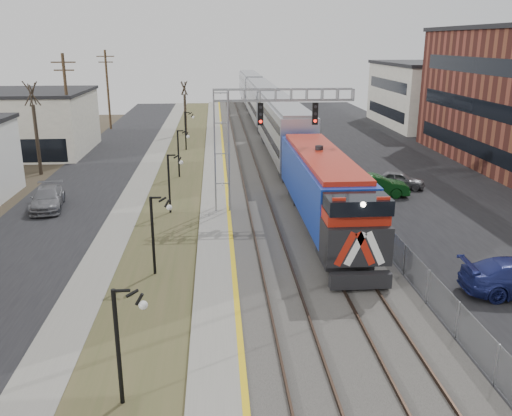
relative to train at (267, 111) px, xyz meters
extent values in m
cube|color=black|center=(-17.00, -24.52, -2.90)|extent=(7.00, 120.00, 0.04)
cube|color=gray|center=(-12.50, -24.52, -2.88)|extent=(2.00, 120.00, 0.08)
cube|color=#434826|center=(-9.50, -24.52, -2.89)|extent=(4.00, 120.00, 0.06)
cube|color=gray|center=(-6.50, -24.52, -2.80)|extent=(2.00, 120.00, 0.24)
cube|color=#595651|center=(-1.50, -24.52, -2.82)|extent=(8.00, 120.00, 0.20)
cube|color=black|center=(10.50, -24.52, -2.90)|extent=(16.00, 120.00, 0.04)
cube|color=gold|center=(-5.62, -24.52, -2.67)|extent=(0.24, 120.00, 0.01)
cube|color=#2D2119|center=(-4.25, -24.52, -2.64)|extent=(0.08, 120.00, 0.15)
cube|color=#2D2119|center=(-2.75, -24.52, -2.64)|extent=(0.08, 120.00, 0.15)
cube|color=#2D2119|center=(-0.75, -24.52, -2.64)|extent=(0.08, 120.00, 0.15)
cube|color=#2D2119|center=(0.75, -24.52, -2.64)|extent=(0.08, 120.00, 0.15)
cube|color=navy|center=(0.00, -35.72, -0.44)|extent=(3.00, 17.00, 4.25)
cube|color=black|center=(0.00, -44.42, -2.22)|extent=(2.80, 0.50, 0.70)
cube|color=#A6A9B0|center=(0.00, -15.42, 0.09)|extent=(3.00, 22.00, 5.33)
cube|color=#A6A9B0|center=(0.00, 7.38, 0.09)|extent=(3.00, 22.00, 5.33)
cube|color=#A6A9B0|center=(0.00, 30.18, 0.09)|extent=(3.00, 22.00, 5.33)
cube|color=gray|center=(-6.00, -31.52, 1.08)|extent=(1.00, 1.00, 8.00)
cube|color=gray|center=(-2.00, -31.52, 4.83)|extent=(9.00, 0.80, 0.80)
cube|color=black|center=(-3.50, -31.97, 3.68)|extent=(0.35, 0.25, 1.40)
cube|color=black|center=(0.00, -31.97, 3.68)|extent=(0.35, 0.25, 1.40)
cylinder|color=black|center=(-9.50, -51.52, -0.92)|extent=(0.14, 0.14, 4.00)
cylinder|color=black|center=(-9.50, -41.52, -0.92)|extent=(0.14, 0.14, 4.00)
cylinder|color=black|center=(-9.50, -31.52, -0.92)|extent=(0.14, 0.14, 4.00)
cylinder|color=black|center=(-9.50, -21.52, -0.92)|extent=(0.14, 0.14, 4.00)
cylinder|color=black|center=(-9.50, -9.52, -0.92)|extent=(0.14, 0.14, 4.00)
cylinder|color=#4C3823|center=(-20.00, -14.52, 2.08)|extent=(0.28, 0.28, 10.00)
cylinder|color=#4C3823|center=(-20.00, 5.48, 2.08)|extent=(0.28, 0.28, 10.00)
cube|color=gray|center=(2.70, -24.52, -2.12)|extent=(0.04, 120.00, 1.60)
cube|color=beige|center=(-26.50, -9.52, 0.08)|extent=(14.00, 12.00, 6.00)
cube|color=beige|center=(24.50, 5.48, 1.08)|extent=(16.00, 18.00, 8.00)
cylinder|color=#382D23|center=(-21.50, -19.52, 0.06)|extent=(0.30, 0.30, 5.95)
cylinder|color=#382D23|center=(-10.00, 0.48, -0.47)|extent=(0.30, 0.30, 4.90)
imported|color=slate|center=(7.84, -26.41, -2.26)|extent=(4.17, 2.86, 1.32)
imported|color=#0C3F13|center=(5.29, -28.52, -2.12)|extent=(4.98, 2.06, 1.60)
imported|color=slate|center=(-17.94, -29.89, -2.20)|extent=(2.79, 5.21, 1.43)
camera|label=1|loc=(-6.37, -66.37, 8.10)|focal=38.00mm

